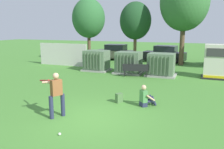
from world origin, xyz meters
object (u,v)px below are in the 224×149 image
at_px(transformer_mid_east, 161,65).
at_px(parked_car_left_of_center, 164,54).
at_px(transformer_mid_west, 129,63).
at_px(batter, 56,92).
at_px(parked_car_leftmost, 115,52).
at_px(seated_spectator, 146,98).
at_px(generator_enclosure, 215,62).
at_px(backpack, 119,98).
at_px(park_bench, 135,69).
at_px(sports_ball, 60,134).
at_px(transformer_west, 97,61).

xyz_separation_m(transformer_mid_east, parked_car_left_of_center, (-0.89, 7.36, -0.04)).
relative_size(transformer_mid_west, batter, 1.21).
bearing_deg(parked_car_leftmost, seated_spectator, -64.67).
bearing_deg(generator_enclosure, batter, -121.12).
relative_size(batter, backpack, 3.95).
relative_size(transformer_mid_east, parked_car_leftmost, 0.50).
xyz_separation_m(park_bench, batter, (-0.83, -8.29, 0.44)).
height_order(batter, parked_car_leftmost, batter).
bearing_deg(generator_enclosure, transformer_mid_west, -175.64).
bearing_deg(transformer_mid_west, batter, -90.01).
xyz_separation_m(sports_ball, backpack, (0.66, 3.83, 0.17)).
relative_size(transformer_west, parked_car_left_of_center, 0.48).
relative_size(park_bench, batter, 1.06).
distance_m(generator_enclosure, sports_ball, 12.28).
xyz_separation_m(transformer_mid_east, sports_ball, (-1.45, -10.61, -0.74)).
bearing_deg(generator_enclosure, transformer_west, -178.00).
bearing_deg(sports_ball, seated_spectator, 63.37).
distance_m(transformer_mid_east, sports_ball, 10.73).
distance_m(generator_enclosure, park_bench, 5.39).
bearing_deg(transformer_west, backpack, -58.13).
bearing_deg(sports_ball, transformer_mid_east, 82.22).
bearing_deg(transformer_west, seated_spectator, -51.48).
relative_size(batter, parked_car_leftmost, 0.41).
height_order(transformer_mid_west, seated_spectator, transformer_mid_west).
xyz_separation_m(transformer_west, park_bench, (3.56, -1.27, -0.25)).
relative_size(transformer_mid_west, parked_car_left_of_center, 0.48).
bearing_deg(transformer_mid_east, seated_spectator, -86.16).
xyz_separation_m(park_bench, parked_car_left_of_center, (0.73, 8.36, 0.22)).
distance_m(park_bench, seated_spectator, 6.17).
xyz_separation_m(batter, sports_ball, (1.00, -1.32, -0.93)).
bearing_deg(transformer_mid_west, seated_spectator, -67.25).
relative_size(transformer_west, backpack, 4.77).
relative_size(transformer_west, seated_spectator, 2.18).
bearing_deg(sports_ball, parked_car_leftmost, 104.90).
bearing_deg(parked_car_leftmost, park_bench, -60.96).
bearing_deg(seated_spectator, transformer_mid_west, 112.75).
height_order(generator_enclosure, sports_ball, generator_enclosure).
bearing_deg(transformer_mid_east, transformer_west, 177.02).
height_order(generator_enclosure, batter, generator_enclosure).
height_order(batter, parked_car_left_of_center, batter).
bearing_deg(sports_ball, generator_enclosure, 66.11).
height_order(park_bench, parked_car_leftmost, parked_car_leftmost).
xyz_separation_m(transformer_mid_east, seated_spectator, (0.46, -6.81, -0.41)).
relative_size(transformer_mid_east, backpack, 4.77).
height_order(seated_spectator, backpack, seated_spectator).
distance_m(generator_enclosure, parked_car_leftmost, 11.81).
xyz_separation_m(batter, parked_car_left_of_center, (1.56, 16.65, -0.22)).
relative_size(transformer_mid_east, seated_spectator, 2.18).
height_order(transformer_west, seated_spectator, transformer_west).
relative_size(generator_enclosure, park_bench, 1.25).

